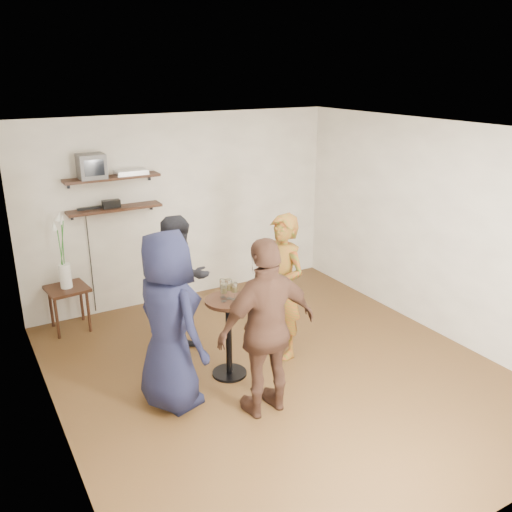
{
  "coord_description": "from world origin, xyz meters",
  "views": [
    {
      "loc": [
        -2.8,
        -4.38,
        3.16
      ],
      "look_at": [
        -0.04,
        0.4,
        1.24
      ],
      "focal_mm": 38.0,
      "sensor_mm": 36.0,
      "label": 1
    }
  ],
  "objects_px": {
    "side_table": "(68,294)",
    "person_dark": "(181,287)",
    "person_navy": "(169,321)",
    "person_plaid": "(282,287)",
    "crt_monitor": "(91,166)",
    "drinks_table": "(229,327)",
    "person_brown": "(267,328)",
    "radio": "(111,204)",
    "dvd_deck": "(131,172)"
  },
  "relations": [
    {
      "from": "side_table",
      "to": "person_dark",
      "type": "distance_m",
      "value": 1.66
    },
    {
      "from": "side_table",
      "to": "person_navy",
      "type": "height_order",
      "value": "person_navy"
    },
    {
      "from": "person_plaid",
      "to": "person_dark",
      "type": "relative_size",
      "value": 1.01
    },
    {
      "from": "crt_monitor",
      "to": "person_plaid",
      "type": "height_order",
      "value": "crt_monitor"
    },
    {
      "from": "person_navy",
      "to": "drinks_table",
      "type": "bearing_deg",
      "value": -90.0
    },
    {
      "from": "person_brown",
      "to": "crt_monitor",
      "type": "bearing_deg",
      "value": -76.59
    },
    {
      "from": "radio",
      "to": "side_table",
      "type": "bearing_deg",
      "value": -165.79
    },
    {
      "from": "crt_monitor",
      "to": "radio",
      "type": "relative_size",
      "value": 1.45
    },
    {
      "from": "radio",
      "to": "person_dark",
      "type": "xyz_separation_m",
      "value": [
        0.33,
        -1.44,
        -0.69
      ]
    },
    {
      "from": "drinks_table",
      "to": "person_navy",
      "type": "bearing_deg",
      "value": -165.55
    },
    {
      "from": "radio",
      "to": "person_plaid",
      "type": "xyz_separation_m",
      "value": [
        1.3,
        -2.04,
        -0.68
      ]
    },
    {
      "from": "crt_monitor",
      "to": "person_navy",
      "type": "xyz_separation_m",
      "value": [
        0.04,
        -2.34,
        -1.12
      ]
    },
    {
      "from": "crt_monitor",
      "to": "side_table",
      "type": "distance_m",
      "value": 1.62
    },
    {
      "from": "person_plaid",
      "to": "person_dark",
      "type": "bearing_deg",
      "value": -130.22
    },
    {
      "from": "person_navy",
      "to": "radio",
      "type": "bearing_deg",
      "value": -18.48
    },
    {
      "from": "crt_monitor",
      "to": "person_navy",
      "type": "height_order",
      "value": "crt_monitor"
    },
    {
      "from": "dvd_deck",
      "to": "person_dark",
      "type": "bearing_deg",
      "value": -88.49
    },
    {
      "from": "radio",
      "to": "person_navy",
      "type": "xyz_separation_m",
      "value": [
        -0.16,
        -2.34,
        -0.62
      ]
    },
    {
      "from": "drinks_table",
      "to": "crt_monitor",
      "type": "bearing_deg",
      "value": 109.56
    },
    {
      "from": "person_dark",
      "to": "person_plaid",
      "type": "bearing_deg",
      "value": -49.78
    },
    {
      "from": "radio",
      "to": "person_brown",
      "type": "relative_size",
      "value": 0.13
    },
    {
      "from": "side_table",
      "to": "drinks_table",
      "type": "xyz_separation_m",
      "value": [
        1.25,
        -1.98,
        0.09
      ]
    },
    {
      "from": "crt_monitor",
      "to": "dvd_deck",
      "type": "height_order",
      "value": "crt_monitor"
    },
    {
      "from": "crt_monitor",
      "to": "dvd_deck",
      "type": "distance_m",
      "value": 0.51
    },
    {
      "from": "side_table",
      "to": "person_brown",
      "type": "height_order",
      "value": "person_brown"
    },
    {
      "from": "side_table",
      "to": "crt_monitor",
      "type": "bearing_deg",
      "value": 19.75
    },
    {
      "from": "dvd_deck",
      "to": "person_dark",
      "type": "xyz_separation_m",
      "value": [
        0.04,
        -1.44,
        -1.07
      ]
    },
    {
      "from": "crt_monitor",
      "to": "person_brown",
      "type": "xyz_separation_m",
      "value": [
        0.79,
        -2.9,
        -1.14
      ]
    },
    {
      "from": "side_table",
      "to": "radio",
      "type": "bearing_deg",
      "value": 14.21
    },
    {
      "from": "radio",
      "to": "drinks_table",
      "type": "height_order",
      "value": "radio"
    },
    {
      "from": "dvd_deck",
      "to": "drinks_table",
      "type": "distance_m",
      "value": 2.54
    },
    {
      "from": "person_navy",
      "to": "person_brown",
      "type": "distance_m",
      "value": 0.94
    },
    {
      "from": "radio",
      "to": "drinks_table",
      "type": "relative_size",
      "value": 0.25
    },
    {
      "from": "person_navy",
      "to": "person_plaid",
      "type": "bearing_deg",
      "value": -92.85
    },
    {
      "from": "drinks_table",
      "to": "person_navy",
      "type": "xyz_separation_m",
      "value": [
        -0.73,
        -0.19,
        0.32
      ]
    },
    {
      "from": "crt_monitor",
      "to": "person_plaid",
      "type": "bearing_deg",
      "value": -53.56
    },
    {
      "from": "crt_monitor",
      "to": "person_dark",
      "type": "relative_size",
      "value": 0.19
    },
    {
      "from": "drinks_table",
      "to": "person_dark",
      "type": "xyz_separation_m",
      "value": [
        -0.24,
        0.71,
        0.25
      ]
    },
    {
      "from": "person_plaid",
      "to": "person_brown",
      "type": "relative_size",
      "value": 0.95
    },
    {
      "from": "crt_monitor",
      "to": "person_navy",
      "type": "distance_m",
      "value": 2.59
    },
    {
      "from": "drinks_table",
      "to": "person_plaid",
      "type": "xyz_separation_m",
      "value": [
        0.74,
        0.11,
        0.26
      ]
    },
    {
      "from": "dvd_deck",
      "to": "drinks_table",
      "type": "relative_size",
      "value": 0.45
    },
    {
      "from": "person_dark",
      "to": "person_navy",
      "type": "relative_size",
      "value": 0.92
    },
    {
      "from": "side_table",
      "to": "person_brown",
      "type": "distance_m",
      "value": 3.03
    },
    {
      "from": "person_plaid",
      "to": "person_navy",
      "type": "bearing_deg",
      "value": -87.15
    },
    {
      "from": "crt_monitor",
      "to": "person_dark",
      "type": "bearing_deg",
      "value": -69.83
    },
    {
      "from": "crt_monitor",
      "to": "person_dark",
      "type": "xyz_separation_m",
      "value": [
        0.53,
        -1.44,
        -1.19
      ]
    },
    {
      "from": "side_table",
      "to": "person_brown",
      "type": "xyz_separation_m",
      "value": [
        1.27,
        -2.72,
        0.4
      ]
    },
    {
      "from": "side_table",
      "to": "person_plaid",
      "type": "height_order",
      "value": "person_plaid"
    },
    {
      "from": "radio",
      "to": "person_brown",
      "type": "xyz_separation_m",
      "value": [
        0.58,
        -2.9,
        -0.64
      ]
    }
  ]
}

